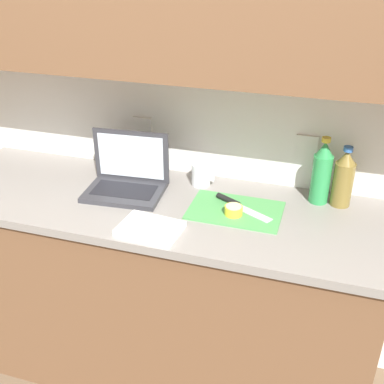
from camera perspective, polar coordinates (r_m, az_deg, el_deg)
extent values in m
plane|color=brown|center=(2.54, -3.64, -19.76)|extent=(12.00, 12.00, 0.00)
cube|color=white|center=(2.09, -1.49, 12.06)|extent=(5.20, 0.06, 2.60)
cube|color=white|center=(2.17, -5.87, 7.28)|extent=(0.09, 0.01, 0.12)
cube|color=white|center=(2.02, 13.41, 4.92)|extent=(0.09, 0.01, 0.12)
cube|color=brown|center=(2.22, -3.98, -12.03)|extent=(1.81, 0.56, 0.89)
cube|color=gray|center=(1.95, -4.44, -1.63)|extent=(1.86, 0.60, 0.03)
cube|color=#9EA3A8|center=(2.31, -19.71, -0.09)|extent=(0.41, 0.39, 0.16)
cube|color=#333338|center=(2.01, -8.01, -0.01)|extent=(0.33, 0.25, 0.02)
cube|color=black|center=(2.01, -8.03, 0.26)|extent=(0.27, 0.15, 0.00)
cube|color=#333338|center=(2.05, -7.21, 4.26)|extent=(0.33, 0.04, 0.23)
cube|color=silver|center=(2.05, -7.26, 4.19)|extent=(0.28, 0.03, 0.19)
cube|color=#4C9E51|center=(1.88, 5.16, -2.18)|extent=(0.36, 0.24, 0.01)
cube|color=silver|center=(1.86, 7.35, -2.58)|extent=(0.15, 0.10, 0.00)
cylinder|color=black|center=(1.92, 4.31, -0.92)|extent=(0.11, 0.07, 0.02)
cylinder|color=yellow|center=(1.84, 4.95, -2.19)|extent=(0.07, 0.07, 0.03)
cylinder|color=#F4EAA3|center=(1.83, 4.97, -1.70)|extent=(0.06, 0.06, 0.00)
cylinder|color=#2D934C|center=(1.97, 15.00, 1.48)|extent=(0.08, 0.08, 0.20)
cone|color=#2D934C|center=(1.91, 15.49, 4.93)|extent=(0.07, 0.07, 0.06)
cylinder|color=gold|center=(1.90, 15.63, 6.00)|extent=(0.03, 0.03, 0.02)
cylinder|color=olive|center=(1.97, 17.40, 0.88)|extent=(0.08, 0.08, 0.18)
cone|color=olive|center=(1.92, 17.90, 3.93)|extent=(0.07, 0.07, 0.05)
cylinder|color=#3366B2|center=(1.91, 18.05, 4.87)|extent=(0.04, 0.04, 0.02)
cylinder|color=silver|center=(2.05, 1.05, 2.10)|extent=(0.08, 0.08, 0.10)
cube|color=silver|center=(2.04, 2.39, 2.03)|extent=(0.02, 0.01, 0.05)
cube|color=white|center=(1.76, -4.99, -4.34)|extent=(0.23, 0.18, 0.02)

